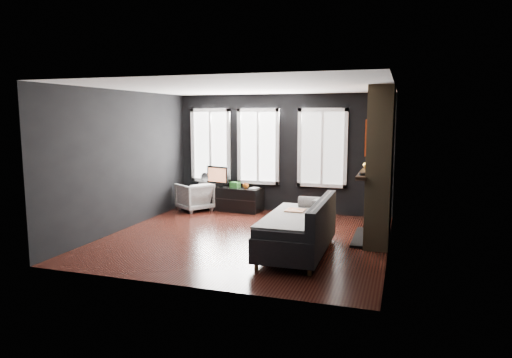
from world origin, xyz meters
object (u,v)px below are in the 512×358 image
(monitor, at_px, (218,175))
(book, at_px, (251,183))
(sofa, at_px, (297,226))
(mantel_vase, at_px, (368,164))
(mug, at_px, (246,185))
(armchair, at_px, (195,195))
(media_console, at_px, (229,198))

(monitor, bearing_deg, book, 12.47)
(sofa, bearing_deg, book, 120.98)
(monitor, distance_m, mantel_vase, 3.76)
(monitor, xyz_separation_m, book, (0.84, -0.04, -0.16))
(sofa, xyz_separation_m, monitor, (-2.58, 2.88, 0.37))
(monitor, relative_size, mantel_vase, 3.31)
(sofa, distance_m, mantel_vase, 2.12)
(sofa, height_order, mug, sofa)
(monitor, bearing_deg, mug, 8.77)
(monitor, xyz_separation_m, mug, (0.73, -0.08, -0.20))
(armchair, distance_m, book, 1.37)
(media_console, relative_size, book, 7.29)
(media_console, distance_m, book, 0.68)
(sofa, relative_size, media_console, 1.31)
(book, bearing_deg, mantel_vase, -23.26)
(media_console, height_order, mantel_vase, mantel_vase)
(mantel_vase, bearing_deg, book, 156.74)
(book, bearing_deg, armchair, -168.91)
(monitor, height_order, mantel_vase, mantel_vase)
(sofa, bearing_deg, mug, 123.00)
(monitor, distance_m, mug, 0.76)
(media_console, bearing_deg, sofa, -44.62)
(armchair, xyz_separation_m, monitor, (0.47, 0.29, 0.46))
(armchair, height_order, mug, armchair)
(sofa, bearing_deg, mantel_vase, 60.13)
(armchair, xyz_separation_m, mantel_vase, (4.00, -0.90, 0.96))
(sofa, height_order, book, sofa)
(mantel_vase, bearing_deg, mug, 158.33)
(mug, xyz_separation_m, mantel_vase, (2.80, -1.11, 0.70))
(media_console, xyz_separation_m, book, (0.56, -0.03, 0.39))
(monitor, bearing_deg, media_console, 14.07)
(armchair, bearing_deg, monitor, 157.10)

